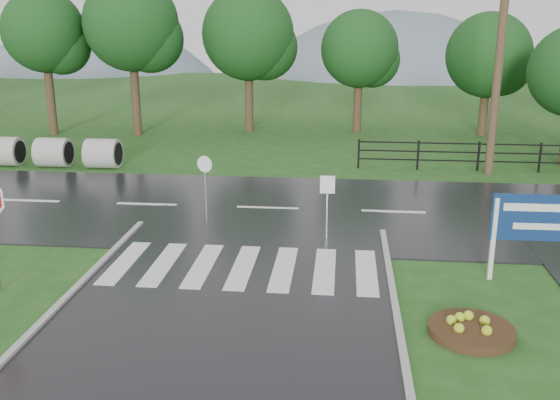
# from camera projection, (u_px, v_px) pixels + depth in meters

# --- Properties ---
(ground) EXTENTS (120.00, 120.00, 0.00)m
(ground) POSITION_uv_depth(u_px,v_px,m) (196.00, 383.00, 10.52)
(ground) COLOR #204C19
(ground) RESTS_ON ground
(main_road) EXTENTS (90.00, 8.00, 0.04)m
(main_road) POSITION_uv_depth(u_px,v_px,m) (268.00, 209.00, 20.07)
(main_road) COLOR black
(main_road) RESTS_ON ground
(crosswalk) EXTENTS (6.50, 2.80, 0.02)m
(crosswalk) POSITION_uv_depth(u_px,v_px,m) (243.00, 267.00, 15.28)
(crosswalk) COLOR silver
(crosswalk) RESTS_ON ground
(fence_west) EXTENTS (9.58, 0.08, 1.20)m
(fence_west) POSITION_uv_depth(u_px,v_px,m) (479.00, 153.00, 24.83)
(fence_west) COLOR black
(fence_west) RESTS_ON ground
(hills) EXTENTS (102.00, 48.00, 48.00)m
(hills) POSITION_uv_depth(u_px,v_px,m) (351.00, 199.00, 76.60)
(hills) COLOR slate
(hills) RESTS_ON ground
(treeline) EXTENTS (83.20, 5.20, 10.00)m
(treeline) POSITION_uv_depth(u_px,v_px,m) (318.00, 133.00, 33.33)
(treeline) COLOR #123B15
(treeline) RESTS_ON ground
(estate_billboard) EXTENTS (2.40, 0.10, 2.10)m
(estate_billboard) POSITION_uv_depth(u_px,v_px,m) (544.00, 222.00, 14.21)
(estate_billboard) COLOR silver
(estate_billboard) RESTS_ON ground
(flower_bed) EXTENTS (1.67, 1.67, 0.33)m
(flower_bed) POSITION_uv_depth(u_px,v_px,m) (472.00, 329.00, 12.10)
(flower_bed) COLOR #332111
(flower_bed) RESTS_ON ground
(reg_sign_small) EXTENTS (0.41, 0.05, 1.82)m
(reg_sign_small) POSITION_uv_depth(u_px,v_px,m) (327.00, 194.00, 16.98)
(reg_sign_small) COLOR #939399
(reg_sign_small) RESTS_ON ground
(reg_sign_round) EXTENTS (0.47, 0.17, 2.08)m
(reg_sign_round) POSITION_uv_depth(u_px,v_px,m) (205.00, 181.00, 18.25)
(reg_sign_round) COLOR #939399
(reg_sign_round) RESTS_ON ground
(utility_pole_east) EXTENTS (1.63, 0.59, 9.43)m
(utility_pole_east) POSITION_uv_depth(u_px,v_px,m) (500.00, 49.00, 23.17)
(utility_pole_east) COLOR #473523
(utility_pole_east) RESTS_ON ground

